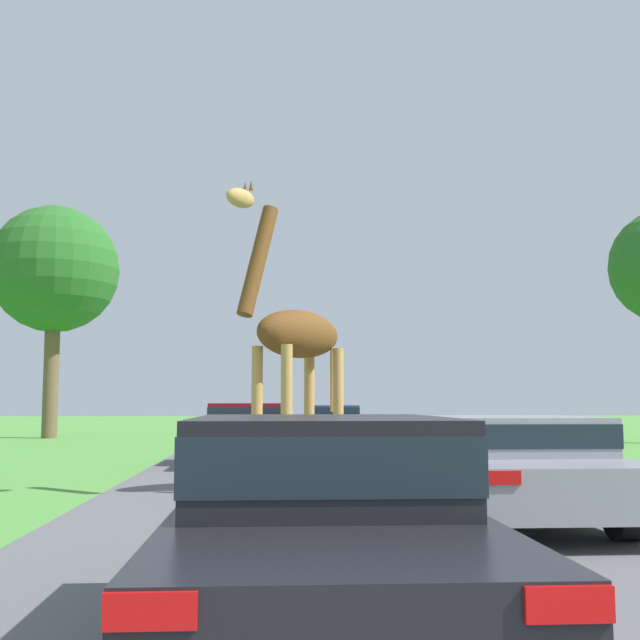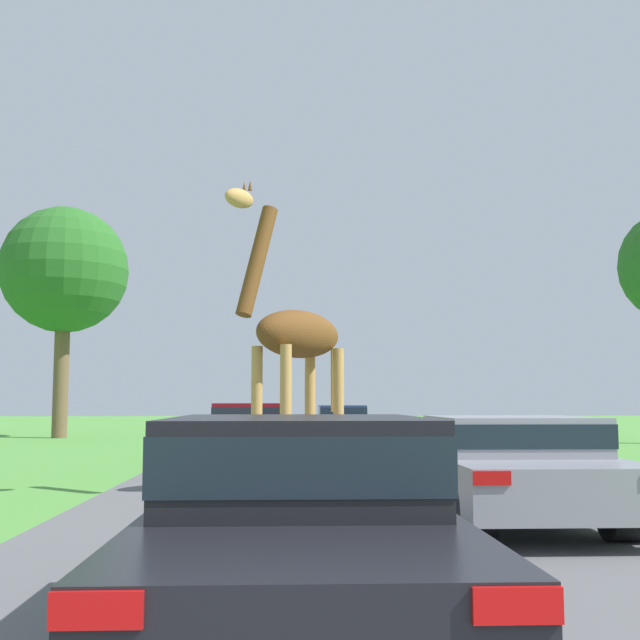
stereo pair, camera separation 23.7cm
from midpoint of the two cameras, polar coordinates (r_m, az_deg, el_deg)
The scene contains 7 objects.
road at distance 31.01m, azimuth -2.52°, elevation -8.47°, with size 6.69×120.00×0.00m.
giraffe_near_road at distance 13.14m, azimuth -2.35°, elevation -1.72°, with size 2.13×2.21×4.89m.
car_lead_maroon at distance 5.27m, azimuth -1.32°, elevation -13.62°, with size 1.77×4.77×1.34m.
car_queue_right at distance 19.01m, azimuth -5.59°, elevation -7.86°, with size 1.87×4.51×1.40m.
car_queue_left at distance 28.52m, azimuth 0.78°, elevation -7.29°, with size 1.78×4.00×1.31m.
car_far_ahead at distance 10.10m, azimuth 13.10°, elevation -9.97°, with size 1.99×4.41×1.26m.
tree_centre_back at distance 34.09m, azimuth -18.54°, elevation 3.36°, with size 5.11×5.11×9.31m.
Camera 1 is at (-0.70, -0.97, 1.44)m, focal length 45.00 mm.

